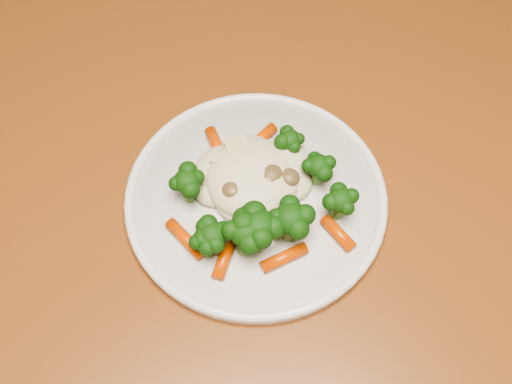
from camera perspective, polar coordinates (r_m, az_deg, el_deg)
dining_table at (r=0.76m, az=1.51°, el=-1.32°), size 1.37×1.12×0.75m
plate at (r=0.64m, az=0.00°, el=-0.66°), size 0.26×0.26×0.01m
meal at (r=0.61m, az=0.10°, el=-0.56°), size 0.19×0.17×0.05m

